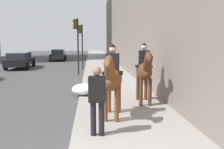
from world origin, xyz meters
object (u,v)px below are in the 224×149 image
(mounted_horse_near, at_px, (112,78))
(mounted_horse_far, at_px, (144,70))
(car_near_lane, at_px, (20,60))
(traffic_light_near_curb, at_px, (77,37))
(traffic_light_far_curb, at_px, (81,39))
(car_mid_lane, at_px, (58,55))
(pedestrian_greeting, at_px, (97,97))

(mounted_horse_near, distance_m, mounted_horse_far, 2.06)
(mounted_horse_far, distance_m, car_near_lane, 15.81)
(traffic_light_near_curb, xyz_separation_m, traffic_light_far_curb, (3.40, -0.19, -0.11))
(mounted_horse_near, xyz_separation_m, traffic_light_far_curb, (13.95, 1.43, 1.26))
(car_mid_lane, bearing_deg, car_near_lane, -16.50)
(mounted_horse_far, height_order, car_near_lane, mounted_horse_far)
(mounted_horse_near, bearing_deg, mounted_horse_far, 150.95)
(mounted_horse_near, xyz_separation_m, pedestrian_greeting, (-1.35, 0.49, -0.24))
(mounted_horse_near, height_order, car_mid_lane, mounted_horse_near)
(mounted_horse_near, relative_size, car_mid_lane, 0.50)
(mounted_horse_far, bearing_deg, mounted_horse_near, -35.98)
(car_mid_lane, xyz_separation_m, traffic_light_far_curb, (-9.76, -3.32, 1.84))
(car_near_lane, bearing_deg, mounted_horse_near, -157.12)
(mounted_horse_far, relative_size, car_near_lane, 0.49)
(mounted_horse_far, xyz_separation_m, traffic_light_far_curb, (12.38, 2.76, 1.23))
(pedestrian_greeting, xyz_separation_m, traffic_light_near_curb, (11.90, 1.13, 1.61))
(pedestrian_greeting, height_order, car_near_lane, pedestrian_greeting)
(car_near_lane, xyz_separation_m, car_mid_lane, (8.70, -2.23, -0.01))
(traffic_light_near_curb, bearing_deg, traffic_light_far_curb, -3.23)
(pedestrian_greeting, bearing_deg, traffic_light_near_curb, 12.22)
(car_near_lane, relative_size, traffic_light_far_curb, 1.20)
(car_mid_lane, distance_m, traffic_light_far_curb, 10.47)
(traffic_light_near_curb, distance_m, traffic_light_far_curb, 3.41)
(pedestrian_greeting, distance_m, car_near_lane, 17.61)
(pedestrian_greeting, distance_m, traffic_light_far_curb, 15.40)
(traffic_light_far_curb, bearing_deg, mounted_horse_far, -167.44)
(traffic_light_far_curb, bearing_deg, mounted_horse_near, -174.15)
(car_near_lane, distance_m, traffic_light_far_curb, 5.94)
(car_mid_lane, relative_size, traffic_light_far_curb, 1.15)
(mounted_horse_far, bearing_deg, car_mid_lane, -160.53)
(traffic_light_far_curb, bearing_deg, traffic_light_near_curb, 176.77)
(pedestrian_greeting, height_order, car_mid_lane, pedestrian_greeting)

